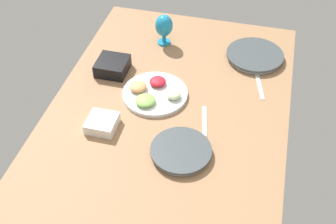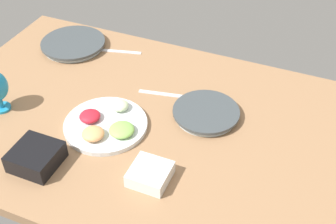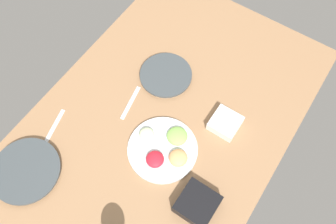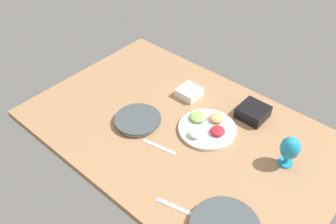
{
  "view_description": "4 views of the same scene",
  "coord_description": "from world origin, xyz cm",
  "px_view_note": "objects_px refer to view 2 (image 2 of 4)",
  "views": [
    {
      "loc": [
        130.15,
        33.48,
        132.25
      ],
      "look_at": [
        4.87,
        1.9,
        6.58
      ],
      "focal_mm": 46.35,
      "sensor_mm": 36.0,
      "label": 1
    },
    {
      "loc": [
        55.07,
        -107.82,
        107.19
      ],
      "look_at": [
        9.48,
        0.8,
        6.58
      ],
      "focal_mm": 47.57,
      "sensor_mm": 36.0,
      "label": 2
    },
    {
      "loc": [
        -53.28,
        -39.25,
        140.48
      ],
      "look_at": [
        2.82,
        -1.8,
        6.58
      ],
      "focal_mm": 37.48,
      "sensor_mm": 36.0,
      "label": 3
    },
    {
      "loc": [
        -82.09,
        103.71,
        129.39
      ],
      "look_at": [
        8.8,
        0.03,
        6.58
      ],
      "focal_mm": 38.22,
      "sensor_mm": 36.0,
      "label": 4
    }
  ],
  "objects_px": {
    "dinner_plate_left": "(73,44)",
    "square_bowl_black": "(36,156)",
    "fruit_platter": "(106,124)",
    "dinner_plate_right": "(206,113)",
    "square_bowl_white": "(150,174)"
  },
  "relations": [
    {
      "from": "square_bowl_white",
      "to": "square_bowl_black",
      "type": "height_order",
      "value": "square_bowl_black"
    },
    {
      "from": "dinner_plate_right",
      "to": "fruit_platter",
      "type": "bearing_deg",
      "value": -147.4
    },
    {
      "from": "dinner_plate_left",
      "to": "square_bowl_black",
      "type": "xyz_separation_m",
      "value": [
        0.27,
        -0.65,
        0.02
      ]
    },
    {
      "from": "dinner_plate_left",
      "to": "dinner_plate_right",
      "type": "xyz_separation_m",
      "value": [
        0.7,
        -0.22,
        -0.0
      ]
    },
    {
      "from": "dinner_plate_left",
      "to": "fruit_platter",
      "type": "xyz_separation_m",
      "value": [
        0.39,
        -0.41,
        0.0
      ]
    },
    {
      "from": "dinner_plate_left",
      "to": "fruit_platter",
      "type": "height_order",
      "value": "fruit_platter"
    },
    {
      "from": "dinner_plate_left",
      "to": "square_bowl_black",
      "type": "relative_size",
      "value": 1.96
    },
    {
      "from": "dinner_plate_left",
      "to": "square_bowl_black",
      "type": "distance_m",
      "value": 0.71
    },
    {
      "from": "dinner_plate_left",
      "to": "square_bowl_white",
      "type": "relative_size",
      "value": 2.33
    },
    {
      "from": "fruit_platter",
      "to": "dinner_plate_left",
      "type": "bearing_deg",
      "value": 133.52
    },
    {
      "from": "dinner_plate_left",
      "to": "square_bowl_black",
      "type": "bearing_deg",
      "value": -67.49
    },
    {
      "from": "dinner_plate_right",
      "to": "fruit_platter",
      "type": "relative_size",
      "value": 0.82
    },
    {
      "from": "fruit_platter",
      "to": "square_bowl_black",
      "type": "relative_size",
      "value": 2.05
    },
    {
      "from": "dinner_plate_left",
      "to": "dinner_plate_right",
      "type": "bearing_deg",
      "value": -17.27
    },
    {
      "from": "dinner_plate_left",
      "to": "dinner_plate_right",
      "type": "height_order",
      "value": "same"
    }
  ]
}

